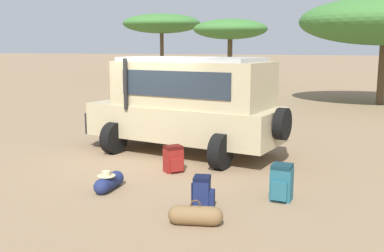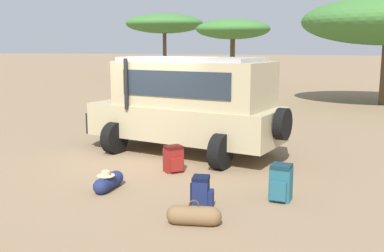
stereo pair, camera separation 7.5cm
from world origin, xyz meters
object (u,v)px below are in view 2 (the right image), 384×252
Objects in this scene: acacia_tree_left_mid at (233,29)px; backpack_near_rear_wheel at (202,193)px; safari_vehicle at (189,103)px; backpack_beside_front_wheel at (174,159)px; backpack_cluster_center at (281,183)px; acacia_tree_far_left at (164,24)px; duffel_bag_soft_canvas at (194,215)px; duffel_bag_low_black_case at (109,182)px.

backpack_near_rear_wheel is at bearing -72.66° from acacia_tree_left_mid.
safari_vehicle is 4.18m from backpack_near_rear_wheel.
backpack_beside_front_wheel is 2.35m from backpack_near_rear_wheel.
backpack_near_rear_wheel is (1.42, -1.87, -0.01)m from backpack_beside_front_wheel.
safari_vehicle is at bearing 137.94° from backpack_cluster_center.
backpack_near_rear_wheel is 0.08× the size of acacia_tree_far_left.
acacia_tree_far_left reaches higher than backpack_near_rear_wheel.
acacia_tree_left_mid is at bearing 105.57° from safari_vehicle.
safari_vehicle reaches higher than backpack_near_rear_wheel.
safari_vehicle is 9.42× the size of backpack_beside_front_wheel.
backpack_beside_front_wheel is at bearing 121.72° from duffel_bag_soft_canvas.
acacia_tree_left_mid is at bearing 110.38° from backpack_cluster_center.
acacia_tree_far_left is at bearing 142.73° from acacia_tree_left_mid.
safari_vehicle is 2.06m from backpack_beside_front_wheel.
backpack_beside_front_wheel reaches higher than duffel_bag_low_black_case.
safari_vehicle is 1.01× the size of acacia_tree_left_mid.
backpack_near_rear_wheel is at bearing 102.87° from duffel_bag_soft_canvas.
backpack_cluster_center is at bearing 12.28° from duffel_bag_low_black_case.
acacia_tree_left_mid is at bearing 105.40° from backpack_beside_front_wheel.
duffel_bag_soft_canvas is at bearing -72.78° from acacia_tree_left_mid.
acacia_tree_left_mid is (-5.91, 21.22, 2.67)m from safari_vehicle.
duffel_bag_soft_canvas is at bearing -120.61° from backpack_cluster_center.
safari_vehicle is 31.99m from acacia_tree_far_left.
safari_vehicle is at bearing 103.39° from backpack_beside_front_wheel.
duffel_bag_low_black_case is 2.38m from duffel_bag_soft_canvas.
duffel_bag_low_black_case is 0.17× the size of acacia_tree_left_mid.
safari_vehicle is 6.57× the size of duffel_bag_soft_canvas.
duffel_bag_low_black_case is (-0.18, -3.36, -1.14)m from safari_vehicle.
backpack_near_rear_wheel is 36.14m from acacia_tree_far_left.
duffel_bag_low_black_case is at bearing 156.49° from duffel_bag_soft_canvas.
acacia_tree_far_left reaches higher than safari_vehicle.
safari_vehicle is at bearing 116.99° from backpack_near_rear_wheel.
safari_vehicle is 9.70× the size of backpack_near_rear_wheel.
backpack_cluster_center is 0.73× the size of duffel_bag_low_black_case.
acacia_tree_left_mid reaches higher than duffel_bag_low_black_case.
duffel_bag_low_black_case is 0.12× the size of acacia_tree_far_left.
duffel_bag_low_black_case is (-3.15, -0.69, -0.17)m from backpack_cluster_center.
backpack_beside_front_wheel is at bearing -74.60° from acacia_tree_left_mid.
backpack_beside_front_wheel is 0.64× the size of duffel_bag_low_black_case.
backpack_cluster_center is at bearing -69.62° from acacia_tree_left_mid.
acacia_tree_left_mid reaches higher than backpack_beside_front_wheel.
acacia_tree_left_mid reaches higher than duffel_bag_soft_canvas.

